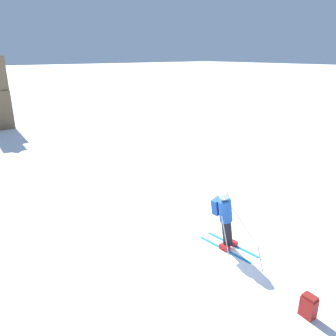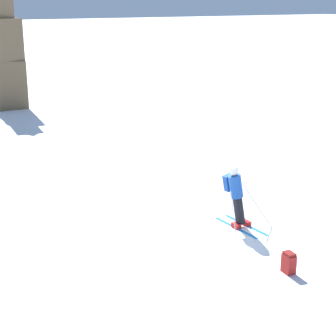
% 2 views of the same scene
% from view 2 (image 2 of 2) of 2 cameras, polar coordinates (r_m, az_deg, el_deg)
% --- Properties ---
extents(ground_plane, '(300.00, 300.00, 0.00)m').
position_cam_2_polar(ground_plane, '(15.08, 4.65, -6.61)').
color(ground_plane, white).
extents(skier, '(1.29, 1.74, 1.83)m').
position_cam_2_polar(skier, '(15.10, 6.92, -2.53)').
color(skier, '#1E7AC6').
rests_on(skier, ground).
extents(rock_pillar, '(1.82, 1.60, 7.59)m').
position_cam_2_polar(rock_pillar, '(32.79, -16.19, 11.34)').
color(rock_pillar, brown).
rests_on(rock_pillar, ground).
extents(spare_backpack, '(0.24, 0.31, 0.50)m').
position_cam_2_polar(spare_backpack, '(13.19, 12.16, -9.40)').
color(spare_backpack, '#AD231E').
rests_on(spare_backpack, ground).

